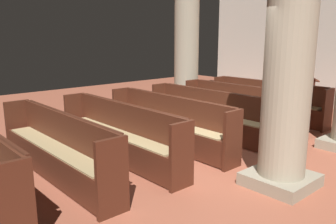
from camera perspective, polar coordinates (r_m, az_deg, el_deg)
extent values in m
plane|color=#AD5B42|center=(6.12, 7.28, -8.07)|extent=(19.20, 19.20, 0.00)
cube|color=#562819|center=(9.34, 15.84, 1.58)|extent=(3.09, 0.38, 0.05)
cube|color=#562819|center=(9.43, 16.49, 3.34)|extent=(3.09, 0.04, 0.50)
cube|color=#492215|center=(9.44, 16.73, 4.81)|extent=(2.97, 0.06, 0.02)
cube|color=#4E2416|center=(10.24, 8.43, 3.06)|extent=(0.06, 0.44, 0.98)
cube|color=#4E2416|center=(8.61, 24.69, 0.27)|extent=(0.06, 0.44, 0.98)
cube|color=#522618|center=(9.24, 15.17, 0.07)|extent=(3.09, 0.03, 0.41)
cube|color=tan|center=(9.32, 15.79, 1.78)|extent=(2.84, 0.32, 0.03)
cube|color=#562819|center=(8.41, 11.64, 0.64)|extent=(3.09, 0.38, 0.05)
cube|color=#562819|center=(8.49, 12.40, 2.60)|extent=(3.09, 0.04, 0.50)
cube|color=#492215|center=(8.50, 12.66, 4.23)|extent=(2.97, 0.06, 0.02)
cube|color=#4E2416|center=(9.41, 3.95, 2.34)|extent=(0.06, 0.44, 0.98)
cube|color=#4E2416|center=(7.60, 21.19, -0.93)|extent=(0.06, 0.44, 0.98)
cube|color=#522618|center=(8.32, 10.85, -1.05)|extent=(3.09, 0.03, 0.41)
cube|color=tan|center=(8.39, 11.57, 0.85)|extent=(2.84, 0.32, 0.03)
cube|color=#562819|center=(7.54, 6.44, -0.54)|extent=(3.09, 0.38, 0.05)
cube|color=#562819|center=(7.61, 7.33, 1.66)|extent=(3.09, 0.04, 0.50)
cube|color=#492215|center=(7.60, 7.62, 3.49)|extent=(2.97, 0.06, 0.02)
cube|color=#4E2416|center=(8.64, -1.35, 1.45)|extent=(0.06, 0.44, 0.98)
cube|color=#4E2416|center=(6.62, 16.64, -2.49)|extent=(0.06, 0.44, 0.98)
cube|color=#522618|center=(7.47, 5.50, -2.43)|extent=(3.09, 0.03, 0.41)
cube|color=tan|center=(7.52, 6.34, -0.30)|extent=(2.84, 0.32, 0.03)
cube|color=#562819|center=(6.75, -0.05, -1.99)|extent=(3.09, 0.38, 0.05)
cube|color=#562819|center=(6.80, 1.00, 0.47)|extent=(3.09, 0.04, 0.50)
cube|color=#492215|center=(6.79, 1.31, 2.52)|extent=(2.97, 0.06, 0.02)
cube|color=#4E2416|center=(7.96, -7.62, 0.39)|extent=(0.06, 0.44, 0.98)
cube|color=#4E2416|center=(5.71, 10.56, -4.55)|extent=(0.06, 0.44, 0.98)
cube|color=#522618|center=(6.70, -1.17, -4.12)|extent=(3.09, 0.03, 0.41)
cube|color=tan|center=(6.73, -0.17, -1.73)|extent=(2.84, 0.32, 0.03)
cube|color=#562819|center=(6.08, -8.12, -3.77)|extent=(3.09, 0.38, 0.05)
cube|color=#562819|center=(6.10, -6.89, -1.02)|extent=(3.09, 0.04, 0.50)
cube|color=#492215|center=(6.08, -6.58, 1.26)|extent=(2.97, 0.06, 0.02)
cube|color=#4E2416|center=(7.40, -14.94, -0.85)|extent=(0.06, 0.44, 0.98)
cube|color=#4E2416|center=(4.90, 2.27, -7.24)|extent=(0.06, 0.44, 0.98)
cube|color=#522618|center=(6.06, -9.43, -6.12)|extent=(3.09, 0.03, 0.41)
cube|color=tan|center=(6.06, -8.28, -3.48)|extent=(2.84, 0.32, 0.03)
cube|color=#562819|center=(5.56, -17.98, -5.82)|extent=(3.09, 0.38, 0.05)
cube|color=#562819|center=(5.55, -16.59, -2.81)|extent=(3.09, 0.04, 0.50)
cube|color=#492215|center=(5.52, -16.30, -0.32)|extent=(2.97, 0.06, 0.02)
cube|color=#4E2416|center=(6.98, -23.30, -2.25)|extent=(0.06, 0.44, 0.98)
cube|color=#4E2416|center=(4.24, -9.11, -10.63)|extent=(0.06, 0.44, 0.98)
cube|color=#522618|center=(5.57, -19.47, -8.36)|extent=(3.09, 0.03, 0.41)
cube|color=tan|center=(5.55, -18.19, -5.51)|extent=(2.84, 0.32, 0.03)
cube|color=#4E2416|center=(3.81, -24.15, -14.37)|extent=(0.06, 0.44, 0.98)
cube|color=#9F967E|center=(10.46, 2.94, 1.16)|extent=(0.95, 0.95, 0.18)
cylinder|color=#ADA389|center=(10.26, 3.05, 10.62)|extent=(0.71, 0.71, 3.26)
cube|color=#9F967E|center=(5.40, 17.89, -10.47)|extent=(0.89, 0.89, 0.18)
cylinder|color=#ADA389|center=(5.01, 19.21, 8.02)|extent=(0.66, 0.66, 3.26)
cube|color=#492215|center=(10.04, 21.52, -0.53)|extent=(0.45, 0.45, 0.06)
cube|color=#562819|center=(9.96, 21.72, 1.97)|extent=(0.28, 0.28, 0.95)
cube|color=#5B2A1A|center=(9.89, 21.97, 5.02)|extent=(0.48, 0.35, 0.15)
cube|color=navy|center=(9.47, 16.32, 5.02)|extent=(0.14, 0.20, 0.03)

